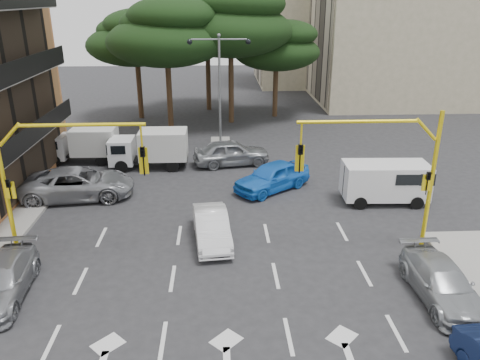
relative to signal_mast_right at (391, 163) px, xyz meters
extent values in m
plane|color=#28282B|center=(-6.80, -1.99, -3.88)|extent=(120.00, 120.00, 0.00)
cube|color=gray|center=(-6.80, 14.01, -3.81)|extent=(1.40, 6.00, 0.15)
cube|color=black|center=(-17.24, 6.01, 2.12)|extent=(0.12, 14.72, 11.20)
cube|color=tan|center=(13.20, 30.01, 5.12)|extent=(20.00, 12.00, 18.00)
cube|color=black|center=(3.14, 30.01, 4.62)|extent=(0.12, 11.04, 16.20)
cube|color=tan|center=(6.20, 42.01, 4.12)|extent=(16.00, 12.00, 16.00)
cube|color=black|center=(-1.86, 42.01, 3.62)|extent=(0.12, 11.04, 14.20)
cylinder|color=#382616|center=(-10.80, 20.01, -1.41)|extent=(0.44, 0.44, 4.95)
ellipsoid|color=black|center=(-10.80, 20.01, 3.05)|extent=(9.15, 9.15, 3.87)
ellipsoid|color=black|center=(-10.20, 19.61, 4.92)|extent=(6.86, 6.86, 2.86)
ellipsoid|color=black|center=(-11.30, 20.31, 4.37)|extent=(6.07, 6.07, 2.64)
cylinder|color=#382616|center=(-5.80, 22.01, -1.18)|extent=(0.44, 0.44, 5.40)
ellipsoid|color=black|center=(-5.80, 22.01, 3.68)|extent=(9.98, 9.98, 4.22)
ellipsoid|color=black|center=(-5.20, 21.61, 5.72)|extent=(7.49, 7.49, 3.12)
ellipsoid|color=black|center=(-6.30, 22.31, 5.12)|extent=(6.62, 6.62, 2.88)
cylinder|color=#382616|center=(-13.80, 24.01, -1.63)|extent=(0.44, 0.44, 4.50)
ellipsoid|color=black|center=(-13.80, 24.01, 2.42)|extent=(8.32, 8.32, 3.52)
ellipsoid|color=black|center=(-13.20, 23.61, 4.12)|extent=(6.24, 6.24, 2.60)
ellipsoid|color=black|center=(-14.30, 24.31, 3.62)|extent=(5.52, 5.52, 2.40)
cylinder|color=#382616|center=(-1.80, 24.01, -1.86)|extent=(0.44, 0.44, 4.05)
ellipsoid|color=black|center=(-1.80, 24.01, 1.79)|extent=(7.49, 7.49, 3.17)
ellipsoid|color=black|center=(-1.20, 23.61, 3.32)|extent=(5.62, 5.62, 2.34)
ellipsoid|color=black|center=(-2.30, 24.31, 2.87)|extent=(4.97, 4.97, 2.16)
cylinder|color=#382616|center=(-7.80, 27.01, -1.41)|extent=(0.44, 0.44, 4.95)
ellipsoid|color=black|center=(-7.80, 27.01, 3.05)|extent=(9.15, 9.15, 3.87)
ellipsoid|color=black|center=(-7.20, 26.61, 4.92)|extent=(6.86, 6.86, 2.86)
ellipsoid|color=black|center=(-8.30, 27.31, 4.37)|extent=(6.07, 6.07, 2.64)
cylinder|color=yellow|center=(1.80, 0.01, -0.88)|extent=(0.18, 0.18, 6.00)
cylinder|color=yellow|center=(1.25, 0.01, 1.37)|extent=(0.95, 0.14, 0.95)
cylinder|color=yellow|center=(-1.50, 0.01, 1.72)|extent=(4.80, 0.14, 0.14)
cylinder|color=yellow|center=(-3.70, 0.01, 1.27)|extent=(0.08, 0.08, 0.90)
imported|color=black|center=(-3.70, 0.01, 0.22)|extent=(0.20, 0.24, 1.20)
cube|color=yellow|center=(-3.70, 0.09, 0.22)|extent=(0.36, 0.06, 1.10)
imported|color=black|center=(1.58, -0.14, -0.88)|extent=(0.16, 0.20, 1.00)
cube|color=yellow|center=(1.58, -0.04, -0.88)|extent=(0.35, 0.08, 0.70)
cylinder|color=yellow|center=(-15.40, 0.01, -0.88)|extent=(0.18, 0.18, 6.00)
cylinder|color=yellow|center=(-14.85, 0.01, 1.37)|extent=(0.95, 0.14, 0.95)
cylinder|color=yellow|center=(-12.10, 0.01, 1.72)|extent=(4.80, 0.14, 0.14)
cylinder|color=yellow|center=(-9.90, 0.01, 1.27)|extent=(0.08, 0.08, 0.90)
imported|color=black|center=(-9.90, 0.01, 0.22)|extent=(0.20, 0.24, 1.20)
cube|color=yellow|center=(-9.90, 0.09, 0.22)|extent=(0.36, 0.06, 1.10)
imported|color=black|center=(-15.18, -0.14, -0.88)|extent=(0.16, 0.20, 1.00)
cube|color=yellow|center=(-15.18, -0.04, -0.88)|extent=(0.35, 0.08, 0.70)
cylinder|color=slate|center=(-6.80, 14.01, 0.02)|extent=(0.16, 0.16, 7.50)
cylinder|color=slate|center=(-7.70, 14.01, 3.67)|extent=(1.80, 0.10, 0.10)
sphere|color=black|center=(-8.70, 14.01, 3.52)|extent=(0.36, 0.36, 0.36)
cylinder|color=slate|center=(-5.90, 14.01, 3.67)|extent=(1.80, 0.10, 0.10)
sphere|color=black|center=(-4.90, 14.01, 3.52)|extent=(0.36, 0.36, 0.36)
sphere|color=slate|center=(-6.80, 14.01, 3.92)|extent=(0.24, 0.24, 0.24)
imported|color=silver|center=(-7.31, 0.91, -3.20)|extent=(1.87, 4.26, 1.36)
imported|color=blue|center=(-3.99, 6.70, -3.09)|extent=(4.83, 4.27, 1.58)
imported|color=gray|center=(-14.80, -2.87, -3.23)|extent=(2.19, 4.66, 1.32)
imported|color=gray|center=(-14.50, 6.07, -3.07)|extent=(6.13, 3.34, 1.63)
imported|color=gray|center=(-6.14, 11.01, -3.06)|extent=(5.08, 2.75, 1.64)
imported|color=#989CA0|center=(0.91, -3.71, -3.23)|extent=(1.91, 4.51, 1.30)
camera|label=1|loc=(-6.93, -17.48, 6.24)|focal=35.00mm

